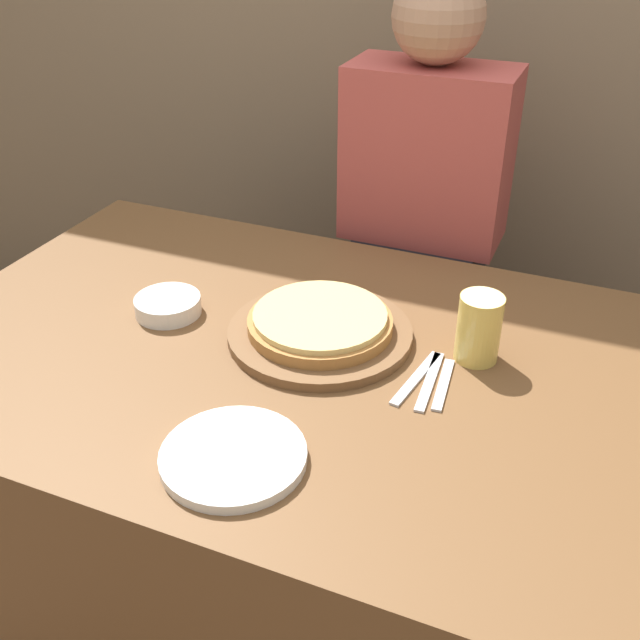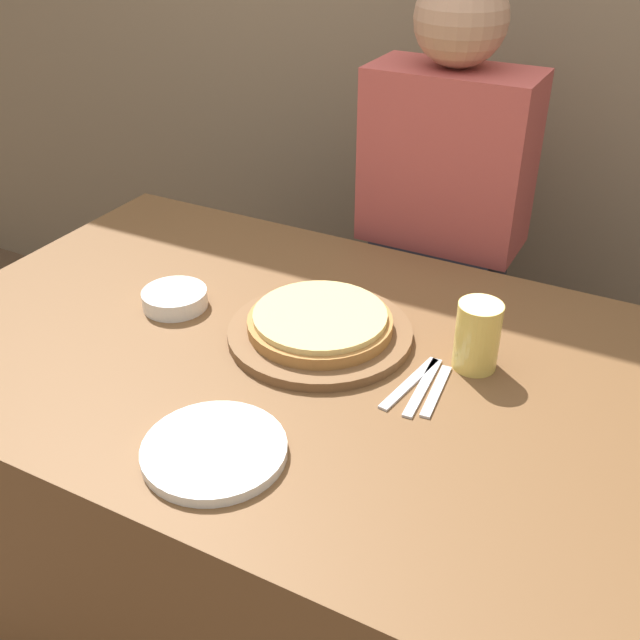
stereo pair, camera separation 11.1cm
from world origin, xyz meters
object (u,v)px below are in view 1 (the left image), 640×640
fork (416,379)px  dinner_knife (429,382)px  pizza_on_board (320,327)px  side_bowl (168,305)px  diner_person (420,253)px  dinner_plate (233,456)px  spoon (443,385)px  beer_glass (479,325)px

fork → dinner_knife: bearing=0.0°
fork → pizza_on_board: bearing=163.4°
pizza_on_board → side_bowl: bearing=-173.8°
pizza_on_board → diner_person: bearing=85.8°
dinner_plate → dinner_knife: 0.39m
spoon → dinner_knife: bearing=180.0°
side_bowl → spoon: side_bowl is taller
beer_glass → spoon: size_ratio=0.84×
dinner_knife → diner_person: 0.67m
beer_glass → side_bowl: 0.63m
dinner_knife → side_bowl: bearing=177.1°
beer_glass → spoon: bearing=-106.3°
beer_glass → dinner_plate: bearing=-123.8°
side_bowl → dinner_knife: side_bowl is taller
pizza_on_board → beer_glass: bearing=9.3°
spoon → dinner_plate: bearing=-128.8°
fork → dinner_knife: (0.02, 0.00, 0.00)m
fork → beer_glass: bearing=53.5°
dinner_plate → diner_person: (0.03, 0.95, -0.08)m
pizza_on_board → side_bowl: size_ratio=2.67×
dinner_plate → dinner_knife: (0.23, 0.31, -0.01)m
beer_glass → side_bowl: (-0.62, -0.08, -0.05)m
diner_person → pizza_on_board: bearing=-94.2°
pizza_on_board → spoon: 0.27m
dinner_knife → pizza_on_board: bearing=165.1°
beer_glass → dinner_knife: 0.14m
pizza_on_board → fork: (0.21, -0.06, -0.02)m
dinner_knife → spoon: bearing=0.0°
dinner_knife → spoon: 0.03m
dinner_knife → diner_person: bearing=107.2°
dinner_knife → spoon: size_ratio=1.17×
dinner_plate → dinner_knife: size_ratio=1.25×
fork → spoon: 0.05m
side_bowl → diner_person: (0.36, 0.61, -0.09)m
pizza_on_board → dinner_knife: bearing=-14.9°
beer_glass → spoon: beer_glass is taller
fork → spoon: same height
dinner_plate → fork: (0.20, 0.31, -0.01)m
spoon → fork: bearing=180.0°
side_bowl → fork: 0.54m
dinner_plate → dinner_knife: dinner_plate is taller
side_bowl → dinner_knife: bearing=-2.9°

